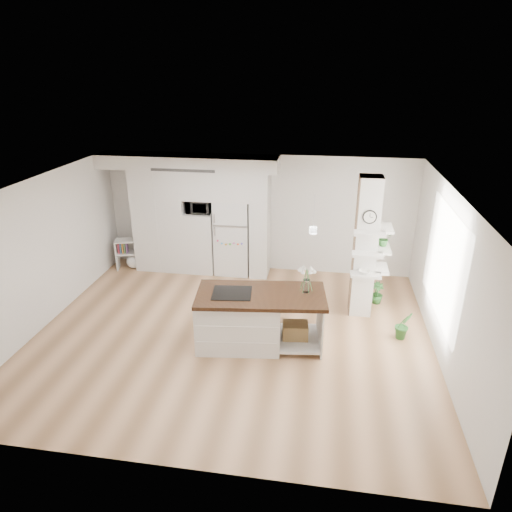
{
  "coord_description": "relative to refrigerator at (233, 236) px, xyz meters",
  "views": [
    {
      "loc": [
        1.52,
        -6.88,
        4.47
      ],
      "look_at": [
        0.29,
        0.9,
        1.18
      ],
      "focal_mm": 32.0,
      "sensor_mm": 36.0,
      "label": 1
    }
  ],
  "objects": [
    {
      "name": "window",
      "position": [
        4.0,
        -2.38,
        0.62
      ],
      "size": [
        0.0,
        2.4,
        2.4
      ],
      "primitive_type": "plane",
      "rotation": [
        1.57,
        0.0,
        -1.57
      ],
      "color": "white",
      "rests_on": "room"
    },
    {
      "name": "kitchen_island",
      "position": [
        0.82,
        -2.91,
        -0.37
      ],
      "size": [
        2.26,
        1.27,
        1.54
      ],
      "rotation": [
        0.0,
        0.0,
        0.12
      ],
      "color": "silver",
      "rests_on": "floor"
    },
    {
      "name": "room",
      "position": [
        0.53,
        -2.68,
        0.98
      ],
      "size": [
        7.04,
        6.04,
        2.72
      ],
      "color": "white",
      "rests_on": "ground"
    },
    {
      "name": "bookshelf",
      "position": [
        -2.45,
        -0.18,
        -0.56
      ],
      "size": [
        0.67,
        0.49,
        0.72
      ],
      "rotation": [
        0.0,
        0.0,
        0.26
      ],
      "color": "silver",
      "rests_on": "floor"
    },
    {
      "name": "refrigerator",
      "position": [
        0.0,
        0.0,
        0.0
      ],
      "size": [
        0.78,
        0.69,
        1.75
      ],
      "color": "white",
      "rests_on": "floor"
    },
    {
      "name": "floor",
      "position": [
        0.53,
        -2.68,
        -0.88
      ],
      "size": [
        7.0,
        6.0,
        0.01
      ],
      "primitive_type": "cube",
      "color": "tan",
      "rests_on": "ground"
    },
    {
      "name": "column",
      "position": [
        2.9,
        -1.55,
        0.48
      ],
      "size": [
        0.69,
        0.9,
        2.7
      ],
      "color": "silver",
      "rests_on": "floor"
    },
    {
      "name": "microwave",
      "position": [
        -0.75,
        -0.06,
        0.69
      ],
      "size": [
        0.54,
        0.37,
        0.3
      ],
      "primitive_type": "imported",
      "color": "#2D2D2D",
      "rests_on": "cabinet_wall"
    },
    {
      "name": "pendant_light",
      "position": [
        2.23,
        -2.53,
        1.24
      ],
      "size": [
        0.12,
        0.12,
        0.1
      ],
      "primitive_type": "cylinder",
      "color": "white",
      "rests_on": "room"
    },
    {
      "name": "decor_bowl",
      "position": [
        2.82,
        -1.78,
        0.13
      ],
      "size": [
        0.22,
        0.22,
        0.05
      ],
      "primitive_type": "imported",
      "color": "white",
      "rests_on": "column"
    },
    {
      "name": "cabinet_wall",
      "position": [
        -0.92,
        -0.01,
        0.63
      ],
      "size": [
        4.0,
        0.71,
        2.7
      ],
      "color": "silver",
      "rests_on": "floor"
    },
    {
      "name": "floor_plant_a",
      "position": [
        3.52,
        -2.33,
        -0.61
      ],
      "size": [
        0.35,
        0.32,
        0.53
      ],
      "primitive_type": "imported",
      "rotation": [
        0.0,
        0.0,
        0.32
      ],
      "color": "#2C6D2B",
      "rests_on": "floor"
    },
    {
      "name": "shelf_plant",
      "position": [
        3.15,
        -1.38,
        0.65
      ],
      "size": [
        0.27,
        0.23,
        0.3
      ],
      "primitive_type": "imported",
      "color": "#2C6D2B",
      "rests_on": "column"
    },
    {
      "name": "floor_plant_b",
      "position": [
        3.18,
        -1.06,
        -0.65
      ],
      "size": [
        0.29,
        0.29,
        0.44
      ],
      "primitive_type": "imported",
      "rotation": [
        0.0,
        0.0,
        0.2
      ],
      "color": "#2C6D2B",
      "rests_on": "floor"
    }
  ]
}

